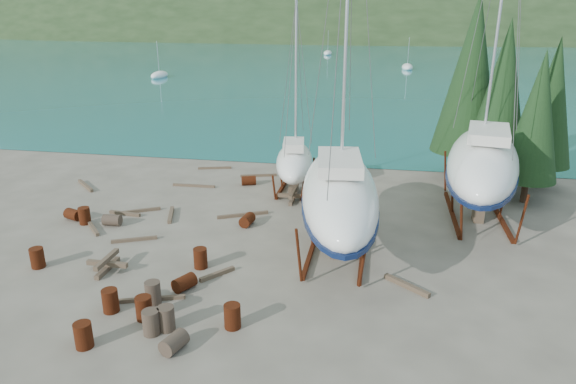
% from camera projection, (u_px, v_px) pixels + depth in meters
% --- Properties ---
extents(ground, '(600.00, 600.00, 0.00)m').
position_uv_depth(ground, '(240.00, 261.00, 22.47)').
color(ground, '#5A5247').
rests_on(ground, ground).
extents(bay_water, '(700.00, 700.00, 0.00)m').
position_uv_depth(bay_water, '(377.00, 28.00, 314.47)').
color(bay_water, '#175974').
rests_on(bay_water, ground).
extents(far_hill, '(800.00, 360.00, 110.00)m').
position_uv_depth(far_hill, '(377.00, 28.00, 319.10)').
color(far_hill, '#203118').
rests_on(far_hill, ground).
extents(far_house_left, '(6.60, 5.60, 5.60)m').
position_uv_depth(far_house_left, '(221.00, 29.00, 207.76)').
color(far_house_left, beige).
rests_on(far_house_left, ground).
extents(far_house_center, '(6.60, 5.60, 5.60)m').
position_uv_depth(far_house_center, '(319.00, 30.00, 201.00)').
color(far_house_center, beige).
rests_on(far_house_center, ground).
extents(far_house_right, '(6.60, 5.60, 5.60)m').
position_uv_depth(far_house_right, '(452.00, 31.00, 192.55)').
color(far_house_right, beige).
rests_on(far_house_right, ground).
extents(cypress_near_right, '(3.60, 3.60, 10.00)m').
position_uv_depth(cypress_near_right, '(502.00, 94.00, 29.54)').
color(cypress_near_right, black).
rests_on(cypress_near_right, ground).
extents(cypress_mid_right, '(3.06, 3.06, 8.50)m').
position_uv_depth(cypress_mid_right, '(537.00, 117.00, 27.73)').
color(cypress_mid_right, black).
rests_on(cypress_mid_right, ground).
extents(cypress_back_left, '(4.14, 4.14, 11.50)m').
position_uv_depth(cypress_back_left, '(471.00, 74.00, 31.36)').
color(cypress_back_left, black).
rests_on(cypress_back_left, ground).
extents(cypress_far_right, '(3.24, 3.24, 9.00)m').
position_uv_depth(cypress_far_right, '(551.00, 103.00, 30.16)').
color(cypress_far_right, black).
rests_on(cypress_far_right, ground).
extents(moored_boat_left, '(2.00, 5.00, 6.05)m').
position_uv_depth(moored_boat_left, '(159.00, 75.00, 83.03)').
color(moored_boat_left, white).
rests_on(moored_boat_left, ground).
extents(moored_boat_mid, '(2.00, 5.00, 6.05)m').
position_uv_depth(moored_boat_mid, '(407.00, 67.00, 94.81)').
color(moored_boat_mid, white).
rests_on(moored_boat_mid, ground).
extents(moored_boat_far, '(2.00, 5.00, 6.05)m').
position_uv_depth(moored_boat_far, '(328.00, 53.00, 125.66)').
color(moored_boat_far, white).
rests_on(moored_boat_far, ground).
extents(large_sailboat_near, '(4.59, 11.49, 17.61)m').
position_uv_depth(large_sailboat_near, '(339.00, 192.00, 22.48)').
color(large_sailboat_near, white).
rests_on(large_sailboat_near, ground).
extents(large_sailboat_far, '(5.43, 12.22, 18.67)m').
position_uv_depth(large_sailboat_far, '(483.00, 162.00, 26.24)').
color(large_sailboat_far, white).
rests_on(large_sailboat_far, ground).
extents(small_sailboat_shore, '(3.13, 7.15, 11.06)m').
position_uv_depth(small_sailboat_shore, '(294.00, 161.00, 30.70)').
color(small_sailboat_shore, white).
rests_on(small_sailboat_shore, ground).
extents(worker, '(0.51, 0.65, 1.58)m').
position_uv_depth(worker, '(359.00, 226.00, 24.05)').
color(worker, navy).
rests_on(worker, ground).
extents(drum_0, '(0.58, 0.58, 0.88)m').
position_uv_depth(drum_0, '(37.00, 258.00, 21.77)').
color(drum_0, '#54200E').
rests_on(drum_0, ground).
extents(drum_1, '(0.83, 1.02, 0.58)m').
position_uv_depth(drum_1, '(174.00, 343.00, 16.47)').
color(drum_1, '#2D2823').
rests_on(drum_1, ground).
extents(drum_2, '(1.03, 0.85, 0.58)m').
position_uv_depth(drum_2, '(73.00, 215.00, 26.77)').
color(drum_2, '#54200E').
rests_on(drum_2, ground).
extents(drum_3, '(0.58, 0.58, 0.88)m').
position_uv_depth(drum_3, '(83.00, 335.00, 16.59)').
color(drum_3, '#54200E').
rests_on(drum_3, ground).
extents(drum_4, '(1.02, 0.84, 0.58)m').
position_uv_depth(drum_4, '(249.00, 181.00, 32.11)').
color(drum_4, '#54200E').
rests_on(drum_4, ground).
extents(drum_5, '(0.58, 0.58, 0.88)m').
position_uv_depth(drum_5, '(153.00, 293.00, 19.09)').
color(drum_5, '#2D2823').
rests_on(drum_5, ground).
extents(drum_6, '(0.70, 0.95, 0.58)m').
position_uv_depth(drum_6, '(247.00, 220.00, 26.08)').
color(drum_6, '#54200E').
rests_on(drum_6, ground).
extents(drum_7, '(0.58, 0.58, 0.88)m').
position_uv_depth(drum_7, '(232.00, 316.00, 17.61)').
color(drum_7, '#54200E').
rests_on(drum_7, ground).
extents(drum_8, '(0.58, 0.58, 0.88)m').
position_uv_depth(drum_8, '(84.00, 216.00, 26.22)').
color(drum_8, '#54200E').
rests_on(drum_8, ground).
extents(drum_10, '(0.58, 0.58, 0.88)m').
position_uv_depth(drum_10, '(144.00, 308.00, 18.09)').
color(drum_10, '#54200E').
rests_on(drum_10, ground).
extents(drum_11, '(0.65, 0.92, 0.58)m').
position_uv_depth(drum_11, '(327.00, 206.00, 27.97)').
color(drum_11, '#2D2823').
rests_on(drum_11, ground).
extents(drum_12, '(0.93, 1.05, 0.58)m').
position_uv_depth(drum_12, '(184.00, 283.00, 20.07)').
color(drum_12, '#54200E').
rests_on(drum_12, ground).
extents(drum_13, '(0.58, 0.58, 0.88)m').
position_uv_depth(drum_13, '(110.00, 301.00, 18.56)').
color(drum_13, '#54200E').
rests_on(drum_13, ground).
extents(drum_14, '(0.58, 0.58, 0.88)m').
position_uv_depth(drum_14, '(200.00, 258.00, 21.74)').
color(drum_14, '#54200E').
rests_on(drum_14, ground).
extents(drum_15, '(0.91, 0.63, 0.58)m').
position_uv_depth(drum_15, '(112.00, 220.00, 26.07)').
color(drum_15, '#2D2823').
rests_on(drum_15, ground).
extents(drum_16, '(0.58, 0.58, 0.88)m').
position_uv_depth(drum_16, '(151.00, 322.00, 17.26)').
color(drum_16, '#2D2823').
rests_on(drum_16, ground).
extents(drum_17, '(0.58, 0.58, 0.88)m').
position_uv_depth(drum_17, '(166.00, 318.00, 17.49)').
color(drum_17, '#2D2823').
rests_on(drum_17, ground).
extents(timber_0, '(2.24, 0.74, 0.14)m').
position_uv_depth(timber_0, '(215.00, 168.00, 35.44)').
color(timber_0, brown).
rests_on(timber_0, ground).
extents(timber_1, '(1.77, 1.47, 0.19)m').
position_uv_depth(timber_1, '(407.00, 285.00, 20.26)').
color(timber_1, brown).
rests_on(timber_1, ground).
extents(timber_2, '(1.97, 1.83, 0.19)m').
position_uv_depth(timber_2, '(86.00, 186.00, 31.79)').
color(timber_2, brown).
rests_on(timber_2, ground).
extents(timber_3, '(2.61, 0.99, 0.15)m').
position_uv_depth(timber_3, '(149.00, 299.00, 19.34)').
color(timber_3, brown).
rests_on(timber_3, ground).
extents(timber_4, '(1.83, 0.37, 0.17)m').
position_uv_depth(timber_4, '(125.00, 214.00, 27.45)').
color(timber_4, brown).
rests_on(timber_4, ground).
extents(timber_6, '(1.63, 1.23, 0.19)m').
position_uv_depth(timber_6, '(315.00, 175.00, 33.78)').
color(timber_6, brown).
rests_on(timber_6, ground).
extents(timber_7, '(1.18, 1.38, 0.17)m').
position_uv_depth(timber_7, '(217.00, 274.00, 21.15)').
color(timber_7, brown).
rests_on(timber_7, ground).
extents(timber_8, '(0.83, 2.04, 0.19)m').
position_uv_depth(timber_8, '(171.00, 215.00, 27.26)').
color(timber_8, brown).
rests_on(timber_8, ground).
extents(timber_9, '(2.33, 0.83, 0.15)m').
position_uv_depth(timber_9, '(259.00, 175.00, 33.81)').
color(timber_9, brown).
rests_on(timber_9, ground).
extents(timber_10, '(2.54, 1.37, 0.16)m').
position_uv_depth(timber_10, '(243.00, 215.00, 27.29)').
color(timber_10, brown).
rests_on(timber_10, ground).
extents(timber_11, '(2.00, 1.01, 0.15)m').
position_uv_depth(timber_11, '(134.00, 240.00, 24.36)').
color(timber_11, brown).
rests_on(timber_11, ground).
extents(timber_12, '(1.63, 1.74, 0.17)m').
position_uv_depth(timber_12, '(92.00, 227.00, 25.72)').
color(timber_12, brown).
rests_on(timber_12, ground).
extents(timber_15, '(2.69, 0.22, 0.15)m').
position_uv_depth(timber_15, '(194.00, 186.00, 31.85)').
color(timber_15, brown).
rests_on(timber_15, ground).
extents(timber_17, '(1.91, 1.20, 0.16)m').
position_uv_depth(timber_17, '(141.00, 211.00, 27.86)').
color(timber_17, brown).
rests_on(timber_17, ground).
extents(timber_pile_fore, '(1.80, 1.80, 0.60)m').
position_uv_depth(timber_pile_fore, '(107.00, 264.00, 21.55)').
color(timber_pile_fore, brown).
rests_on(timber_pile_fore, ground).
extents(timber_pile_aft, '(1.80, 1.80, 0.60)m').
position_uv_depth(timber_pile_aft, '(293.00, 196.00, 29.44)').
color(timber_pile_aft, brown).
rests_on(timber_pile_aft, ground).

